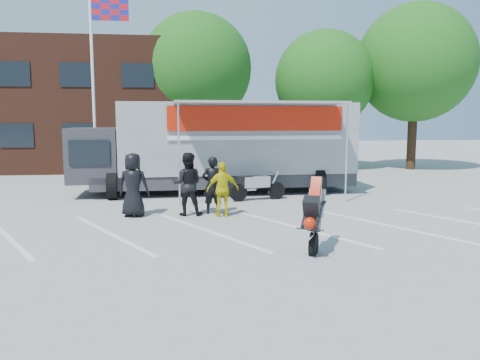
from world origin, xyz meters
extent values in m
plane|color=#9F9F9A|center=(0.00, 0.00, 0.00)|extent=(100.00, 100.00, 0.00)
cube|color=white|center=(0.00, 1.00, 0.01)|extent=(18.09, 13.33, 0.01)
cube|color=#4E2619|center=(-10.00, 18.00, 3.50)|extent=(18.00, 8.00, 7.00)
cylinder|color=white|center=(-6.50, 10.00, 4.00)|extent=(0.12, 0.12, 8.00)
cube|color=red|center=(-5.70, 10.00, 7.30)|extent=(1.50, 0.04, 0.90)
cylinder|color=#382314|center=(-2.00, 16.00, 1.62)|extent=(0.50, 0.50, 3.24)
sphere|color=#145014|center=(-2.00, 16.00, 5.58)|extent=(6.12, 6.12, 6.12)
cylinder|color=#382314|center=(5.00, 15.00, 1.44)|extent=(0.50, 0.50, 2.88)
sphere|color=#145014|center=(5.00, 15.00, 4.96)|extent=(5.44, 5.44, 5.44)
cylinder|color=#382314|center=(10.00, 14.50, 1.71)|extent=(0.50, 0.50, 3.42)
sphere|color=#145014|center=(10.00, 14.50, 5.89)|extent=(6.46, 6.46, 6.46)
imported|color=black|center=(-4.23, 3.07, 0.92)|extent=(1.02, 0.79, 1.84)
imported|color=black|center=(-1.94, 3.20, 0.86)|extent=(0.67, 0.49, 1.71)
imported|color=black|center=(-2.69, 3.08, 0.92)|extent=(0.96, 0.78, 1.84)
imported|color=#D7C90B|center=(-1.68, 2.73, 0.80)|extent=(0.97, 0.50, 1.59)
camera|label=1|loc=(-2.79, -10.51, 2.78)|focal=35.00mm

